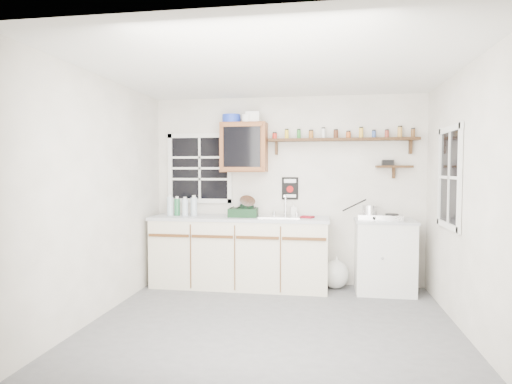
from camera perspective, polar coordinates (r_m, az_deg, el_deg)
room at (r=4.17m, az=2.19°, el=-0.87°), size 3.64×3.24×2.54m
main_cabinet at (r=5.64m, az=-2.21°, el=-7.94°), size 2.31×0.63×0.92m
right_cabinet at (r=5.61m, az=16.74°, el=-8.17°), size 0.73×0.57×0.91m
sink at (r=5.50m, az=3.29°, el=-3.27°), size 0.52×0.44×0.29m
upper_cabinet at (r=5.68m, az=-1.61°, el=5.96°), size 0.60×0.32×0.65m
upper_cabinet_clutter at (r=5.72m, az=-2.10°, el=9.80°), size 0.50×0.24×0.14m
spice_shelf at (r=5.67m, az=11.42°, el=6.99°), size 1.91×0.18×0.35m
secondary_shelf at (r=5.72m, az=17.70°, el=3.31°), size 0.45×0.16×0.24m
warning_sign at (r=5.74m, az=4.56°, el=0.48°), size 0.22×0.02×0.30m
window_back at (r=5.96m, az=-7.51°, el=3.15°), size 0.93×0.03×0.98m
window_right at (r=4.86m, az=24.42°, el=1.77°), size 0.03×0.78×1.08m
water_bottles at (r=5.77m, az=-9.88°, el=-1.90°), size 0.40×0.15×0.28m
dish_rack at (r=5.55m, az=-1.56°, el=-2.40°), size 0.38×0.30×0.28m
soap_bottle at (r=5.69m, az=5.00°, el=-2.29°), size 0.10×0.10×0.17m
rag at (r=5.47m, az=6.82°, el=-3.32°), size 0.19×0.18×0.02m
hotplate at (r=5.52m, az=16.28°, el=-3.22°), size 0.56×0.35×0.08m
saucepan at (r=5.49m, az=14.85°, el=-2.28°), size 0.42×0.31×0.19m
trash_bag at (r=5.70m, az=10.50°, el=-10.69°), size 0.38×0.35×0.44m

